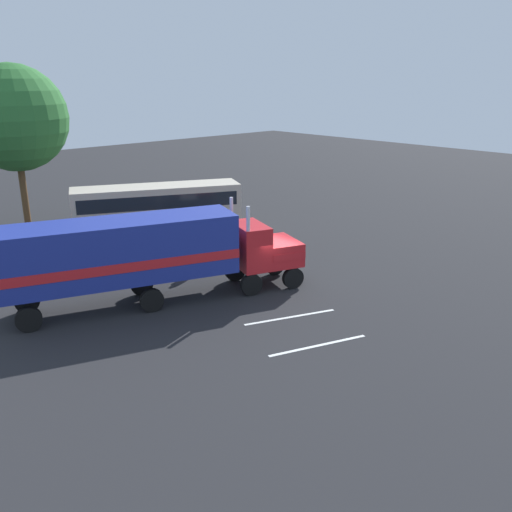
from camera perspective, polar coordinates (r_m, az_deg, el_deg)
ground_plane at (r=28.36m, az=1.38°, el=-3.04°), size 120.00×120.00×0.00m
lane_stripe_near at (r=24.72m, az=3.59°, el=-6.39°), size 4.15×1.76×0.01m
lane_stripe_mid at (r=22.37m, az=6.51°, el=-9.27°), size 4.20×1.61×0.01m
semi_truck at (r=25.89m, az=-11.38°, el=0.41°), size 14.15×7.18×4.50m
person_bystander at (r=29.67m, az=-6.41°, el=-0.35°), size 0.36×0.47×1.63m
parked_bus at (r=37.33m, az=-10.25°, el=5.22°), size 11.02×7.05×3.40m
tree_left at (r=39.56m, az=-23.93°, el=13.01°), size 6.85×6.85×11.16m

